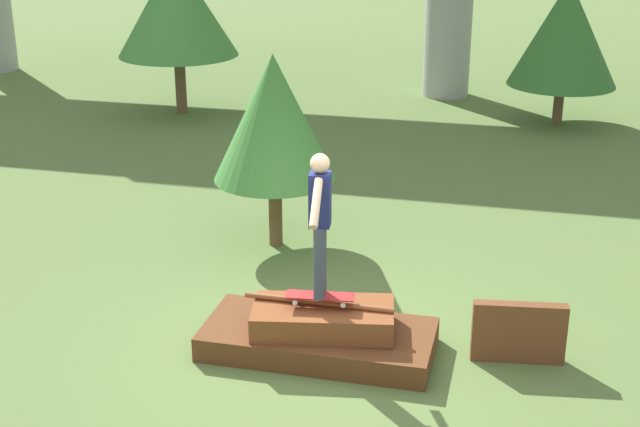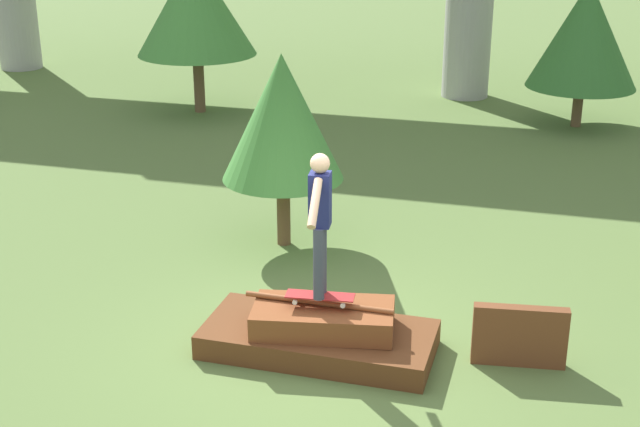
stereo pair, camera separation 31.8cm
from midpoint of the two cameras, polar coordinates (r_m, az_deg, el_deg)
ground_plane at (r=10.04m, az=0.83°, el=-8.76°), size 80.00×80.00×0.00m
scrap_pile at (r=9.93m, az=0.92°, el=-7.68°), size 2.55×1.16×0.63m
scrap_plank_loose at (r=9.89m, az=13.56°, el=-7.64°), size 1.01×0.28×0.69m
skateboard at (r=9.67m, az=0.95°, el=-5.32°), size 0.77×0.30×0.09m
skater at (r=9.29m, az=0.98°, el=-0.14°), size 0.24×1.17×1.60m
tree_behind_left at (r=19.27m, az=17.07°, el=10.89°), size 2.24×2.24×3.00m
tree_behind_right at (r=12.21m, az=-1.69°, el=6.14°), size 1.69×1.69×2.75m
tree_mid_back at (r=19.77m, az=-7.52°, el=13.08°), size 2.60×2.60×3.42m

